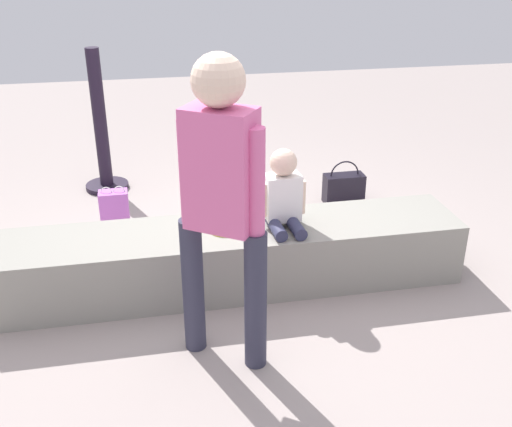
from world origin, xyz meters
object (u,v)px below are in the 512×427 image
at_px(cake_box_white, 392,222).
at_px(adult_standing, 221,189).
at_px(gift_bag, 115,213).
at_px(party_cup_red, 240,226).
at_px(child_seated, 283,194).
at_px(cake_plate, 226,226).
at_px(water_bottle_far_side, 284,191).
at_px(water_bottle_near_gift, 192,190).
at_px(handbag_brown_canvas, 257,199).
at_px(handbag_black_leather, 344,188).

bearing_deg(cake_box_white, adult_standing, -140.03).
bearing_deg(gift_bag, party_cup_red, -10.27).
bearing_deg(gift_bag, child_seated, -40.00).
distance_m(adult_standing, party_cup_red, 1.65).
distance_m(adult_standing, cake_plate, 0.86).
bearing_deg(water_bottle_far_side, water_bottle_near_gift, 167.92).
height_order(water_bottle_far_side, handbag_brown_canvas, handbag_brown_canvas).
distance_m(child_seated, cake_plate, 0.39).
distance_m(gift_bag, handbag_brown_canvas, 1.09).
bearing_deg(handbag_black_leather, cake_plate, -136.09).
height_order(party_cup_red, handbag_brown_canvas, handbag_brown_canvas).
relative_size(child_seated, handbag_black_leather, 1.35).
xyz_separation_m(water_bottle_near_gift, handbag_black_leather, (1.20, -0.24, 0.02)).
distance_m(water_bottle_near_gift, water_bottle_far_side, 0.74).
bearing_deg(cake_plate, cake_box_white, 21.37).
xyz_separation_m(gift_bag, party_cup_red, (0.89, -0.16, -0.11)).
xyz_separation_m(cake_plate, cake_box_white, (1.30, 0.51, -0.34)).
bearing_deg(child_seated, handbag_black_leather, 54.82).
relative_size(cake_plate, handbag_black_leather, 0.63).
bearing_deg(gift_bag, adult_standing, -69.13).
bearing_deg(adult_standing, cake_box_white, 39.97).
distance_m(water_bottle_far_side, cake_box_white, 0.93).
relative_size(child_seated, gift_bag, 1.29).
bearing_deg(cake_box_white, water_bottle_near_gift, 149.96).
height_order(adult_standing, cake_box_white, adult_standing).
distance_m(adult_standing, gift_bag, 1.80).
xyz_separation_m(cake_plate, handbag_black_leather, (1.11, 1.07, -0.28)).
bearing_deg(child_seated, gift_bag, 140.00).
distance_m(cake_plate, cake_box_white, 1.44).
relative_size(child_seated, adult_standing, 0.31).
height_order(child_seated, water_bottle_near_gift, child_seated).
relative_size(cake_plate, gift_bag, 0.60).
height_order(adult_standing, gift_bag, adult_standing).
relative_size(child_seated, handbag_brown_canvas, 1.41).
bearing_deg(cake_plate, party_cup_red, 74.38).
relative_size(party_cup_red, handbag_black_leather, 0.33).
bearing_deg(adult_standing, party_cup_red, 77.40).
xyz_separation_m(party_cup_red, cake_box_white, (1.11, -0.18, 0.01)).
bearing_deg(water_bottle_far_side, party_cup_red, -133.37).
relative_size(adult_standing, party_cup_red, 13.05).
height_order(cake_plate, handbag_brown_canvas, cake_plate).
relative_size(water_bottle_far_side, party_cup_red, 1.83).
height_order(adult_standing, handbag_brown_canvas, adult_standing).
bearing_deg(party_cup_red, water_bottle_far_side, 46.63).
height_order(child_seated, water_bottle_far_side, child_seated).
xyz_separation_m(gift_bag, water_bottle_near_gift, (0.60, 0.46, -0.06)).
distance_m(cake_plate, handbag_black_leather, 1.57).
height_order(adult_standing, party_cup_red, adult_standing).
distance_m(child_seated, adult_standing, 0.86).
xyz_separation_m(handbag_black_leather, handbag_brown_canvas, (-0.73, -0.07, -0.01)).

